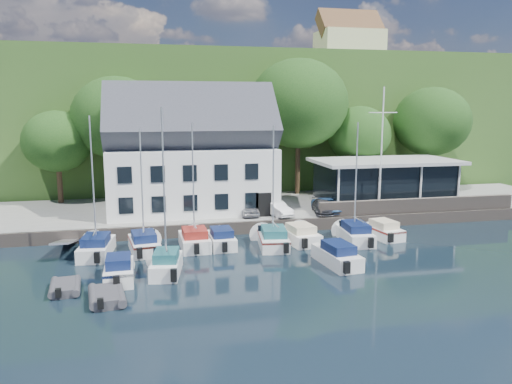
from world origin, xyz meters
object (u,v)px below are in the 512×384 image
(harbor_building, at_px, (192,161))
(boat_r2_0, at_px, (119,268))
(boat_r1_6, at_px, (356,181))
(boat_r1_7, at_px, (382,229))
(flagpole, at_px, (381,151))
(car_silver, at_px, (248,208))
(boat_r1_1, at_px, (142,188))
(club_pavilion, at_px, (384,181))
(boat_r1_3, at_px, (221,237))
(boat_r2_1, at_px, (164,199))
(car_blue, at_px, (327,205))
(dinghy_1, at_px, (107,295))
(boat_r1_0, at_px, (93,190))
(boat_r2_3, at_px, (337,253))
(car_dgrey, at_px, (323,207))
(boat_r1_2, at_px, (193,185))
(boat_r1_5, at_px, (300,233))
(car_white, at_px, (276,209))
(boat_r1_4, at_px, (273,186))
(dinghy_0, at_px, (65,286))

(harbor_building, height_order, boat_r2_0, harbor_building)
(boat_r1_6, bearing_deg, boat_r1_7, 17.49)
(flagpole, height_order, boat_r1_6, flagpole)
(harbor_building, bearing_deg, boat_r2_0, -111.20)
(car_silver, xyz_separation_m, boat_r1_1, (-8.56, -5.80, 2.88))
(club_pavilion, height_order, boat_r1_3, club_pavilion)
(car_silver, distance_m, boat_r2_1, 13.34)
(club_pavilion, distance_m, boat_r1_6, 11.33)
(car_blue, height_order, boat_r1_7, car_blue)
(car_blue, xyz_separation_m, flagpole, (4.39, -0.95, 4.69))
(boat_r1_3, bearing_deg, dinghy_1, -131.26)
(boat_r1_0, distance_m, boat_r1_6, 18.56)
(boat_r2_3, bearing_deg, boat_r2_1, 170.76)
(club_pavilion, bearing_deg, car_dgrey, -156.20)
(harbor_building, xyz_separation_m, flagpole, (15.67, -4.37, 0.96))
(boat_r1_0, xyz_separation_m, boat_r1_1, (3.16, 0.17, -0.01))
(boat_r1_6, bearing_deg, boat_r2_3, -119.83)
(flagpole, xyz_separation_m, boat_r1_7, (-1.86, -4.45, -5.61))
(boat_r1_2, distance_m, dinghy_1, 11.22)
(car_blue, distance_m, boat_r1_3, 11.35)
(car_dgrey, height_order, boat_r2_1, boat_r2_1)
(boat_r2_0, bearing_deg, dinghy_1, -99.82)
(boat_r1_5, bearing_deg, boat_r2_3, -90.14)
(car_white, height_order, boat_r1_7, car_white)
(harbor_building, bearing_deg, car_silver, -34.81)
(car_white, height_order, boat_r1_6, boat_r1_6)
(harbor_building, height_order, boat_r1_4, harbor_building)
(boat_r1_1, distance_m, boat_r1_5, 11.94)
(club_pavilion, xyz_separation_m, boat_r1_2, (-18.66, -8.17, 1.51))
(car_dgrey, height_order, boat_r1_7, car_dgrey)
(boat_r1_6, bearing_deg, car_white, 133.27)
(car_white, height_order, flagpole, flagpole)
(car_blue, bearing_deg, dinghy_1, -137.44)
(harbor_building, bearing_deg, boat_r1_2, -94.38)
(harbor_building, height_order, car_white, harbor_building)
(boat_r1_0, relative_size, boat_r2_1, 0.97)
(flagpole, xyz_separation_m, boat_r2_3, (-7.77, -9.99, -5.56))
(boat_r1_2, xyz_separation_m, boat_r1_6, (11.88, -0.77, 0.04))
(car_silver, height_order, boat_r2_3, car_silver)
(boat_r1_3, bearing_deg, boat_r1_4, -12.57)
(boat_r1_5, relative_size, dinghy_1, 1.78)
(boat_r1_3, height_order, boat_r2_1, boat_r2_1)
(car_dgrey, bearing_deg, boat_r1_6, -74.94)
(car_blue, xyz_separation_m, boat_r1_7, (2.53, -5.41, -0.92))
(boat_r1_5, height_order, boat_r2_3, boat_r2_3)
(boat_r2_0, xyz_separation_m, dinghy_1, (-0.48, -3.16, -0.39))
(boat_r1_6, relative_size, boat_r1_7, 1.75)
(boat_r1_7, height_order, dinghy_0, boat_r1_7)
(boat_r1_2, distance_m, boat_r1_3, 4.31)
(boat_r1_6, bearing_deg, boat_r1_1, -178.04)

